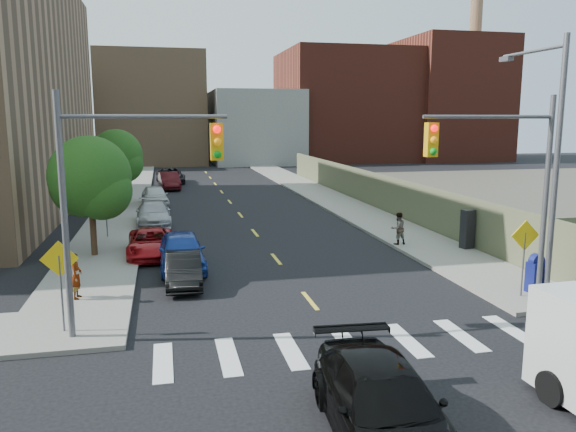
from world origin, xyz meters
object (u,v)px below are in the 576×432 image
parked_car_maroon (169,181)px  parked_car_grey (170,176)px  pedestrian_west (76,276)px  parked_car_silver (153,213)px  parked_car_blue (181,251)px  parked_car_white (155,196)px  pedestrian_east (398,228)px  black_sedan (384,406)px  mailbox (536,273)px  parked_car_black (184,269)px  parked_car_red (151,243)px  payphone (467,229)px

parked_car_maroon → parked_car_grey: size_ratio=0.87×
parked_car_maroon → pedestrian_west: pedestrian_west is taller
parked_car_silver → parked_car_maroon: bearing=84.7°
parked_car_blue → parked_car_silver: parked_car_blue is taller
parked_car_white → pedestrian_west: pedestrian_west is taller
pedestrian_west → pedestrian_east: size_ratio=1.00×
black_sedan → mailbox: bearing=44.2°
pedestrian_east → parked_car_blue: bearing=1.6°
parked_car_grey → pedestrian_east: (10.50, -30.63, 0.20)m
parked_car_black → black_sedan: (3.40, -11.51, 0.14)m
parked_car_red → pedestrian_west: pedestrian_west is taller
parked_car_blue → black_sedan: parked_car_blue is taller
parked_car_black → pedestrian_west: bearing=-159.3°
parked_car_white → parked_car_maroon: size_ratio=0.95×
mailbox → parked_car_grey: bearing=97.0°
parked_car_silver → mailbox: (13.47, -16.71, 0.12)m
parked_car_blue → parked_car_black: bearing=-91.4°
parked_car_red → mailbox: bearing=-34.4°
parked_car_silver → parked_car_black: bearing=-85.6°
parked_car_blue → parked_car_maroon: 27.51m
parked_car_red → parked_car_maroon: size_ratio=0.97×
parked_car_white → mailbox: size_ratio=3.16×
parked_car_silver → mailbox: 21.46m
parked_car_grey → payphone: bearing=-71.7°
parked_car_white → parked_car_grey: 14.73m
parked_car_maroon → mailbox: bearing=-74.9°
parked_car_white → black_sedan: 31.98m
parked_car_blue → parked_car_black: 2.37m
parked_car_red → pedestrian_west: (-2.36, -6.20, 0.32)m
parked_car_black → parked_car_grey: parked_car_grey is taller
mailbox → pedestrian_west: bearing=159.7°
parked_car_grey → payphone: 34.79m
black_sedan → pedestrian_east: bearing=69.5°
parked_car_maroon → parked_car_silver: bearing=-98.6°
black_sedan → mailbox: mailbox is taller
parked_car_grey → pedestrian_east: size_ratio=3.38×
parked_car_silver → parked_car_maroon: parked_car_maroon is taller
parked_car_white → parked_car_maroon: (1.14, 9.75, 0.02)m
payphone → pedestrian_west: payphone is taller
parked_car_black → parked_car_maroon: size_ratio=0.81×
parked_car_blue → black_sedan: bearing=-77.6°
parked_car_blue → parked_car_maroon: parked_car_blue is taller
parked_car_grey → parked_car_silver: bearing=-97.6°
parked_car_white → parked_car_maroon: 9.82m
parked_car_black → parked_car_white: (-1.30, 20.12, 0.13)m
parked_car_maroon → parked_car_black: bearing=-94.5°
parked_car_silver → black_sedan: 24.63m
parked_car_red → mailbox: 16.17m
parked_car_blue → parked_car_grey: (0.00, 32.42, -0.04)m
parked_car_black → parked_car_white: bearing=94.8°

